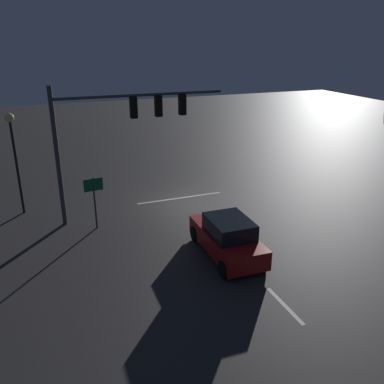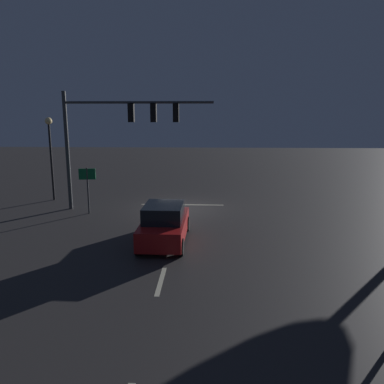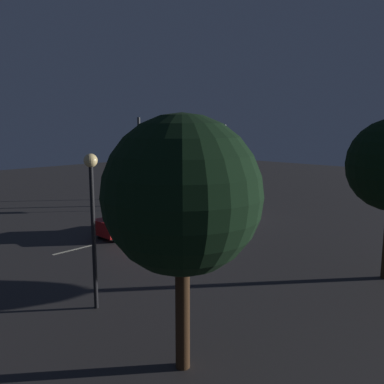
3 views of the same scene
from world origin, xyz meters
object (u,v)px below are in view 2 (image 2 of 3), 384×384
at_px(car_approaching, 164,224).
at_px(street_lamp_right_kerb, 50,143).
at_px(route_sign, 87,181).
at_px(traffic_signal_assembly, 119,125).

xyz_separation_m(car_approaching, street_lamp_right_kerb, (8.01, -7.85, 2.84)).
height_order(car_approaching, street_lamp_right_kerb, street_lamp_right_kerb).
relative_size(street_lamp_right_kerb, route_sign, 2.03).
relative_size(car_approaching, route_sign, 1.72).
bearing_deg(street_lamp_right_kerb, route_sign, 135.23).
distance_m(traffic_signal_assembly, car_approaching, 7.59).
bearing_deg(car_approaching, street_lamp_right_kerb, -44.43).
relative_size(car_approaching, street_lamp_right_kerb, 0.84).
xyz_separation_m(traffic_signal_assembly, route_sign, (1.64, 1.05, -2.96)).
bearing_deg(traffic_signal_assembly, car_approaching, 118.66).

